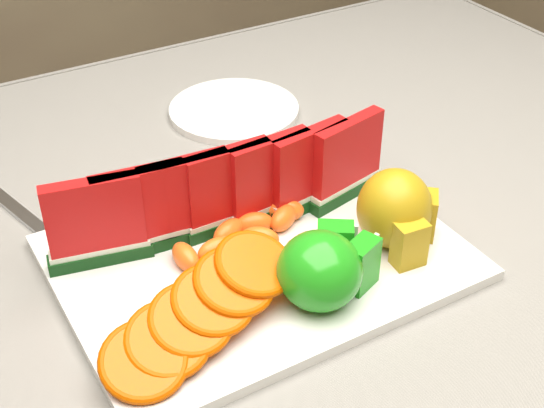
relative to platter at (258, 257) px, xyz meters
name	(u,v)px	position (x,y,z in m)	size (l,w,h in m)	color
table	(203,330)	(-0.05, 0.04, -0.11)	(1.40, 0.90, 0.75)	#4A2817
tablecloth	(200,288)	(-0.05, 0.04, -0.05)	(1.53, 1.03, 0.20)	slate
platter	(258,257)	(0.00, 0.00, 0.00)	(0.40, 0.30, 0.01)	silver
apple_cluster	(325,268)	(0.02, -0.09, 0.04)	(0.11, 0.09, 0.08)	#138C09
pear_cluster	(397,211)	(0.13, -0.05, 0.04)	(0.10, 0.10, 0.09)	#A27703
side_plate	(234,110)	(0.13, 0.30, 0.00)	(0.20, 0.20, 0.01)	silver
fork	(4,197)	(-0.20, 0.25, 0.00)	(0.06, 0.19, 0.00)	silver
watermelon_row	(229,191)	(0.00, 0.05, 0.05)	(0.39, 0.07, 0.10)	#113B11
orange_fan_front	(202,310)	(-0.10, -0.07, 0.03)	(0.23, 0.14, 0.06)	#DF3F0F
orange_fan_back	(169,196)	(-0.05, 0.12, 0.02)	(0.23, 0.09, 0.04)	#DF3F0F
tangerine_segments	(246,232)	(0.00, 0.02, 0.02)	(0.16, 0.07, 0.03)	orange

